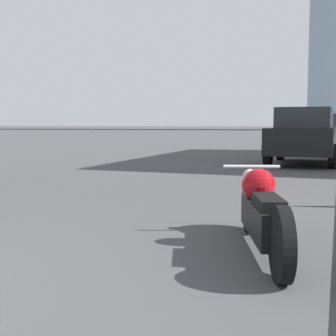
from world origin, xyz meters
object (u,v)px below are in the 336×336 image
(motorcycle, at_px, (262,212))
(parked_car_white, at_px, (320,131))
(parked_car_yellow, at_px, (327,129))
(parked_car_black, at_px, (304,136))

(motorcycle, relative_size, parked_car_white, 0.57)
(parked_car_white, bearing_deg, parked_car_yellow, 85.36)
(parked_car_white, relative_size, parked_car_yellow, 0.94)
(motorcycle, distance_m, parked_car_black, 10.34)
(parked_car_black, bearing_deg, motorcycle, -86.76)
(motorcycle, xyz_separation_m, parked_car_yellow, (-0.21, 32.22, 0.45))
(parked_car_white, bearing_deg, parked_car_black, -94.47)
(parked_car_black, xyz_separation_m, parked_car_yellow, (0.12, 21.89, -0.03))
(motorcycle, relative_size, parked_car_yellow, 0.53)
(parked_car_white, bearing_deg, motorcycle, -93.48)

